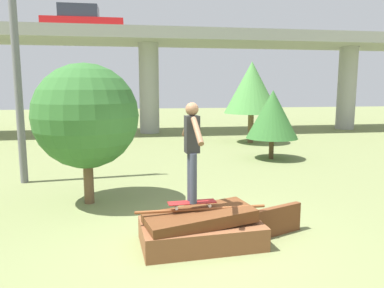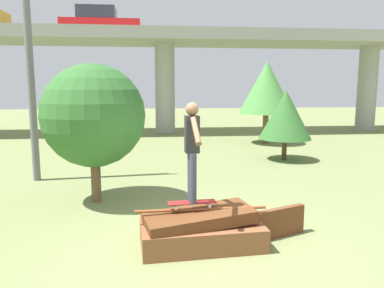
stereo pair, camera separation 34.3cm
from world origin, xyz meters
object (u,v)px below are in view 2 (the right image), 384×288
skater (192,145)px  tree_behind_right (267,88)px  skateboard (192,203)px  car_on_overpass_mid (100,22)px  tree_behind_left (93,116)px  tree_mid_back (285,115)px  utility_pole (28,36)px

skater → tree_behind_right: size_ratio=0.44×
skateboard → car_on_overpass_mid: car_on_overpass_mid is taller
tree_behind_left → tree_behind_right: size_ratio=0.83×
tree_behind_left → skater: bearing=-53.1°
skateboard → tree_mid_back: size_ratio=0.33×
skater → utility_pole: (-3.87, 4.74, 2.26)m
car_on_overpass_mid → tree_mid_back: bearing=-50.6°
tree_behind_right → tree_mid_back: bearing=-97.4°
car_on_overpass_mid → tree_behind_right: bearing=-32.9°
skateboard → skater: (0.00, 0.00, 0.96)m
skateboard → utility_pole: bearing=129.2°
car_on_overpass_mid → utility_pole: (-0.47, -11.24, -2.21)m
utility_pole → tree_behind_left: utility_pole is taller
car_on_overpass_mid → tree_mid_back: car_on_overpass_mid is taller
tree_behind_left → tree_behind_right: (6.52, 8.26, 0.60)m
skater → tree_behind_right: bearing=67.0°
tree_behind_left → tree_mid_back: 7.41m
tree_behind_right → tree_mid_back: tree_behind_right is taller
skateboard → tree_behind_right: 11.90m
skater → tree_behind_right: 11.78m
utility_pole → tree_behind_right: utility_pole is taller
car_on_overpass_mid → tree_behind_right: 10.17m
skateboard → tree_behind_left: size_ratio=0.26×
skateboard → tree_behind_left: (-1.92, 2.56, 1.26)m
utility_pole → car_on_overpass_mid: bearing=87.6°
car_on_overpass_mid → tree_mid_back: size_ratio=1.73×
car_on_overpass_mid → skateboard: bearing=-78.0°
skater → car_on_overpass_mid: bearing=102.0°
car_on_overpass_mid → tree_behind_right: (8.00, -5.16, -3.58)m
car_on_overpass_mid → utility_pole: utility_pole is taller
tree_behind_right → tree_behind_left: bearing=-128.3°
skater → car_on_overpass_mid: size_ratio=0.38×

